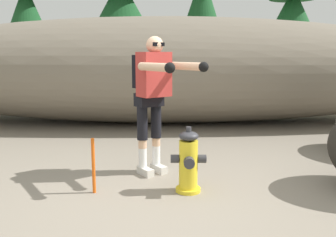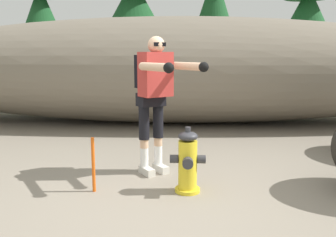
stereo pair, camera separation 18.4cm
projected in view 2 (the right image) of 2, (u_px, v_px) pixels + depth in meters
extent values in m
cube|color=gray|center=(160.00, 203.00, 3.69)|extent=(56.00, 56.00, 0.04)
ellipsoid|color=#756B5B|center=(174.00, 70.00, 7.91)|extent=(13.58, 3.20, 2.25)
cylinder|color=yellow|center=(187.00, 190.00, 3.95)|extent=(0.27, 0.27, 0.04)
cylinder|color=yellow|center=(188.00, 165.00, 3.90)|extent=(0.20, 0.20, 0.52)
ellipsoid|color=#333338|center=(188.00, 136.00, 3.85)|extent=(0.21, 0.21, 0.10)
cylinder|color=#333338|center=(188.00, 129.00, 3.83)|extent=(0.06, 0.06, 0.05)
cylinder|color=#333338|center=(174.00, 159.00, 3.90)|extent=(0.09, 0.09, 0.09)
cylinder|color=#333338|center=(201.00, 159.00, 3.88)|extent=(0.09, 0.09, 0.09)
cylinder|color=#333338|center=(188.00, 163.00, 3.75)|extent=(0.11, 0.09, 0.11)
cube|color=beige|center=(161.00, 168.00, 4.60)|extent=(0.23, 0.27, 0.09)
cylinder|color=white|center=(158.00, 155.00, 4.63)|extent=(0.10, 0.10, 0.24)
cylinder|color=#DBAD89|center=(158.00, 141.00, 4.60)|extent=(0.10, 0.10, 0.11)
cylinder|color=black|center=(158.00, 120.00, 4.55)|extent=(0.13, 0.13, 0.44)
cube|color=beige|center=(147.00, 171.00, 4.50)|extent=(0.23, 0.27, 0.09)
cylinder|color=white|center=(144.00, 157.00, 4.52)|extent=(0.10, 0.10, 0.24)
cylinder|color=#DBAD89|center=(144.00, 143.00, 4.49)|extent=(0.10, 0.10, 0.11)
cylinder|color=black|center=(144.00, 122.00, 4.44)|extent=(0.13, 0.13, 0.44)
cube|color=black|center=(151.00, 99.00, 4.45)|extent=(0.38, 0.35, 0.16)
cube|color=#B2332D|center=(156.00, 74.00, 4.30)|extent=(0.43, 0.40, 0.52)
cube|color=black|center=(147.00, 71.00, 4.46)|extent=(0.32, 0.29, 0.40)
sphere|color=#DBAD89|center=(156.00, 45.00, 4.22)|extent=(0.20, 0.20, 0.20)
cube|color=black|center=(160.00, 44.00, 4.15)|extent=(0.13, 0.10, 0.04)
cylinder|color=#DBAD89|center=(189.00, 66.00, 4.09)|extent=(0.40, 0.53, 0.09)
sphere|color=black|center=(204.00, 67.00, 3.86)|extent=(0.11, 0.11, 0.11)
cylinder|color=#DBAD89|center=(155.00, 67.00, 3.86)|extent=(0.40, 0.53, 0.09)
sphere|color=black|center=(169.00, 68.00, 3.63)|extent=(0.11, 0.11, 0.11)
cylinder|color=#47331E|center=(45.00, 80.00, 12.60)|extent=(0.25, 0.25, 1.16)
cone|color=#194C23|center=(41.00, 24.00, 12.27)|extent=(2.05, 2.05, 2.62)
cylinder|color=#47331E|center=(135.00, 73.00, 13.36)|extent=(0.35, 0.35, 1.54)
cone|color=#194C23|center=(134.00, 16.00, 13.00)|extent=(2.91, 2.91, 2.57)
cylinder|color=#47331E|center=(213.00, 81.00, 12.04)|extent=(0.23, 0.23, 1.17)
cone|color=#194C23|center=(214.00, 17.00, 11.69)|extent=(1.93, 1.93, 2.93)
cylinder|color=#47331E|center=(303.00, 78.00, 13.73)|extent=(0.32, 0.32, 1.18)
cone|color=#194C23|center=(307.00, 24.00, 13.39)|extent=(2.67, 2.67, 2.74)
cylinder|color=#E55914|center=(93.00, 165.00, 3.91)|extent=(0.04, 0.04, 0.60)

